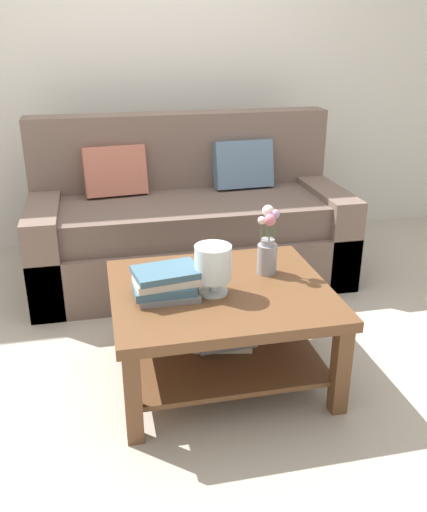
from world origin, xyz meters
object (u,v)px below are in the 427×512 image
at_px(glass_hurricane_vase, 213,265).
at_px(flower_pitcher, 268,247).
at_px(coffee_table, 220,313).
at_px(couch, 189,224).
at_px(book_stack_main, 167,283).

bearing_deg(glass_hurricane_vase, flower_pitcher, 28.02).
height_order(coffee_table, flower_pitcher, flower_pitcher).
distance_m(couch, coffee_table, 1.22).
xyz_separation_m(coffee_table, flower_pitcher, (0.26, 0.12, 0.27)).
relative_size(couch, book_stack_main, 6.44).
height_order(book_stack_main, glass_hurricane_vase, glass_hurricane_vase).
height_order(coffee_table, glass_hurricane_vase, glass_hurricane_vase).
distance_m(couch, glass_hurricane_vase, 1.29).
distance_m(coffee_table, flower_pitcher, 0.39).
xyz_separation_m(couch, flower_pitcher, (0.20, -1.10, 0.25)).
height_order(couch, book_stack_main, couch).
distance_m(couch, flower_pitcher, 1.14).
bearing_deg(flower_pitcher, coffee_table, -155.39).
xyz_separation_m(coffee_table, book_stack_main, (-0.25, -0.03, 0.20)).
bearing_deg(coffee_table, book_stack_main, -172.41).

